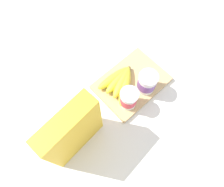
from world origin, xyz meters
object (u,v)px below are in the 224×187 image
cereal_box (72,132)px  cutting_board (131,83)px  yogurt_cup_front (147,82)px  banana_bunch (120,82)px  yogurt_cup_back (129,99)px

cereal_box → cutting_board: bearing=-178.6°
yogurt_cup_front → banana_bunch: 0.11m
cutting_board → banana_bunch: 0.06m
cereal_box → banana_bunch: size_ratio=1.52×
cereal_box → banana_bunch: cereal_box is taller
cereal_box → banana_bunch: (-0.27, -0.06, -0.09)m
yogurt_cup_front → cereal_box: bearing=-4.0°
cereal_box → banana_bunch: bearing=-172.5°
yogurt_cup_front → banana_bunch: bearing=-51.7°
yogurt_cup_front → yogurt_cup_back: bearing=0.5°
yogurt_cup_front → banana_bunch: size_ratio=0.56×
cereal_box → yogurt_cup_front: size_ratio=2.72×
cutting_board → yogurt_cup_front: size_ratio=2.96×
cereal_box → yogurt_cup_front: cereal_box is taller
yogurt_cup_back → yogurt_cup_front: bearing=-179.5°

